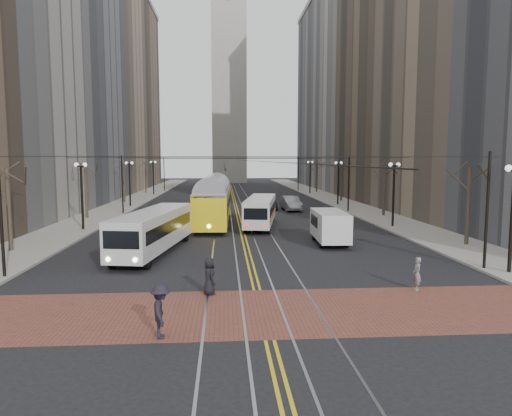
{
  "coord_description": "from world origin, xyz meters",
  "views": [
    {
      "loc": [
        -1.52,
        -21.93,
        6.16
      ],
      "look_at": [
        0.55,
        7.59,
        3.0
      ],
      "focal_mm": 32.0,
      "sensor_mm": 36.0,
      "label": 1
    }
  ],
  "objects": [
    {
      "name": "lamp_posts",
      "position": [
        -0.0,
        28.75,
        2.8
      ],
      "size": [
        27.6,
        57.2,
        5.6
      ],
      "color": "black",
      "rests_on": "ground"
    },
    {
      "name": "centre_lines",
      "position": [
        0.0,
        45.0,
        0.01
      ],
      "size": [
        0.42,
        130.0,
        0.01
      ],
      "primitive_type": "cube",
      "color": "gold",
      "rests_on": "ground"
    },
    {
      "name": "building_right_mid",
      "position": [
        25.5,
        46.0,
        17.0
      ],
      "size": [
        16.0,
        20.0,
        34.0
      ],
      "primitive_type": "cube",
      "color": "brown",
      "rests_on": "ground"
    },
    {
      "name": "street_trees",
      "position": [
        0.0,
        35.25,
        2.8
      ],
      "size": [
        31.68,
        53.28,
        5.6
      ],
      "color": "#382D23",
      "rests_on": "ground"
    },
    {
      "name": "building_left_mid",
      "position": [
        -25.5,
        46.0,
        17.0
      ],
      "size": [
        16.0,
        20.0,
        34.0
      ],
      "primitive_type": "cube",
      "color": "slate",
      "rests_on": "ground"
    },
    {
      "name": "sedan_grey",
      "position": [
        4.0,
        34.59,
        0.83
      ],
      "size": [
        2.0,
        4.9,
        1.66
      ],
      "primitive_type": "imported",
      "rotation": [
        0.0,
        0.0,
        -0.01
      ],
      "color": "#3D4044",
      "rests_on": "ground"
    },
    {
      "name": "clock_tower",
      "position": [
        0.0,
        102.0,
        35.96
      ],
      "size": [
        12.0,
        12.0,
        66.0
      ],
      "color": "#B2AFA5",
      "rests_on": "ground"
    },
    {
      "name": "building_left_far",
      "position": [
        -25.5,
        86.0,
        20.0
      ],
      "size": [
        16.0,
        20.0,
        40.0
      ],
      "primitive_type": "cube",
      "color": "brown",
      "rests_on": "ground"
    },
    {
      "name": "pedestrian_a",
      "position": [
        -2.23,
        -1.5,
        0.86
      ],
      "size": [
        0.82,
        0.97,
        1.69
      ],
      "primitive_type": "imported",
      "rotation": [
        0.0,
        0.0,
        1.98
      ],
      "color": "black",
      "rests_on": "crosswalk_band"
    },
    {
      "name": "building_left_midfar",
      "position": [
        -27.5,
        66.0,
        26.0
      ],
      "size": [
        20.0,
        20.0,
        52.0
      ],
      "primitive_type": "cube",
      "color": "gray",
      "rests_on": "ground"
    },
    {
      "name": "sidewalk_right",
      "position": [
        15.0,
        45.0,
        0.07
      ],
      "size": [
        5.0,
        140.0,
        0.15
      ],
      "primitive_type": "cube",
      "color": "gray",
      "rests_on": "ground"
    },
    {
      "name": "trolley_wires",
      "position": [
        0.0,
        34.83,
        3.77
      ],
      "size": [
        25.96,
        120.0,
        6.6
      ],
      "color": "black",
      "rests_on": "ground"
    },
    {
      "name": "streetcar",
      "position": [
        -2.5,
        21.52,
        1.8
      ],
      "size": [
        3.32,
        15.34,
        3.6
      ],
      "primitive_type": "cube",
      "rotation": [
        0.0,
        0.0,
        -0.03
      ],
      "color": "yellow",
      "rests_on": "ground"
    },
    {
      "name": "sidewalk_left",
      "position": [
        -15.0,
        45.0,
        0.07
      ],
      "size": [
        5.0,
        140.0,
        0.15
      ],
      "primitive_type": "cube",
      "color": "gray",
      "rests_on": "ground"
    },
    {
      "name": "transit_bus",
      "position": [
        -6.14,
        8.06,
        1.4
      ],
      "size": [
        4.12,
        11.46,
        2.81
      ],
      "primitive_type": "cube",
      "rotation": [
        0.0,
        0.0,
        -0.16
      ],
      "color": "silver",
      "rests_on": "ground"
    },
    {
      "name": "crosswalk_band",
      "position": [
        0.0,
        -4.0,
        0.01
      ],
      "size": [
        25.0,
        6.0,
        0.01
      ],
      "primitive_type": "cube",
      "color": "brown",
      "rests_on": "ground"
    },
    {
      "name": "pedestrian_d",
      "position": [
        -3.73,
        -6.5,
        0.95
      ],
      "size": [
        0.86,
        1.3,
        1.87
      ],
      "primitive_type": "imported",
      "rotation": [
        0.0,
        0.0,
        1.72
      ],
      "color": "black",
      "rests_on": "crosswalk_band"
    },
    {
      "name": "sedan_silver",
      "position": [
        6.53,
        32.53,
        0.86
      ],
      "size": [
        2.19,
        5.33,
        1.72
      ],
      "primitive_type": "imported",
      "rotation": [
        0.0,
        0.0,
        0.07
      ],
      "color": "#929499",
      "rests_on": "ground"
    },
    {
      "name": "building_right_far",
      "position": [
        25.5,
        86.0,
        20.0
      ],
      "size": [
        16.0,
        20.0,
        40.0
      ],
      "primitive_type": "cube",
      "color": "slate",
      "rests_on": "ground"
    },
    {
      "name": "streetcar_rails",
      "position": [
        0.0,
        45.0,
        0.0
      ],
      "size": [
        4.8,
        130.0,
        0.02
      ],
      "primitive_type": "cube",
      "color": "gray",
      "rests_on": "ground"
    },
    {
      "name": "rear_bus",
      "position": [
        1.8,
        19.4,
        1.34
      ],
      "size": [
        3.82,
        10.52,
        2.69
      ],
      "primitive_type": "cube",
      "rotation": [
        0.0,
        0.0,
        -0.16
      ],
      "color": "silver",
      "rests_on": "ground"
    },
    {
      "name": "ground",
      "position": [
        0.0,
        0.0,
        0.0
      ],
      "size": [
        260.0,
        260.0,
        0.0
      ],
      "primitive_type": "plane",
      "color": "black",
      "rests_on": "ground"
    },
    {
      "name": "pedestrian_b",
      "position": [
        7.52,
        -1.5,
        0.8
      ],
      "size": [
        0.44,
        0.62,
        1.57
      ],
      "primitive_type": "imported",
      "rotation": [
        0.0,
        0.0,
        4.59
      ],
      "color": "gray",
      "rests_on": "crosswalk_band"
    },
    {
      "name": "building_right_midfar",
      "position": [
        27.5,
        66.0,
        26.0
      ],
      "size": [
        20.0,
        20.0,
        52.0
      ],
      "primitive_type": "cube",
      "color": "#9D9A94",
      "rests_on": "ground"
    },
    {
      "name": "cargo_van",
      "position": [
        6.15,
        10.51,
        1.2
      ],
      "size": [
        2.3,
        5.5,
        2.4
      ],
      "primitive_type": "cube",
      "rotation": [
        0.0,
        0.0,
        -0.04
      ],
      "color": "silver",
      "rests_on": "ground"
    }
  ]
}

